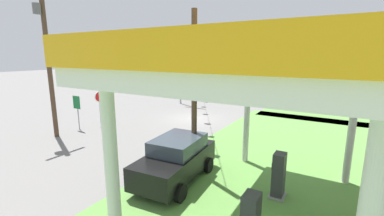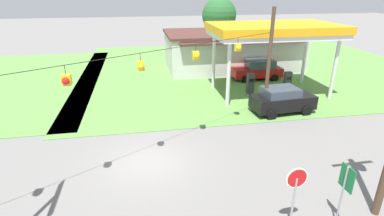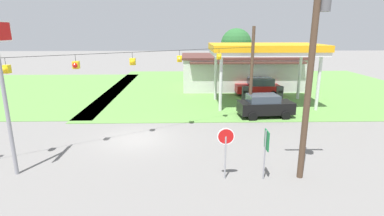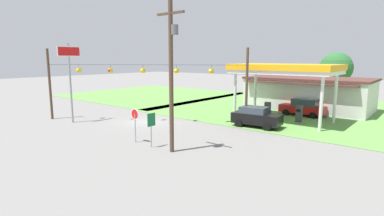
% 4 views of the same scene
% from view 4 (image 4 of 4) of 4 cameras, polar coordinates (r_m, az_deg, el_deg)
% --- Properties ---
extents(ground_plane, '(160.00, 160.00, 0.00)m').
position_cam_4_polar(ground_plane, '(29.44, -9.05, -2.60)').
color(ground_plane, slate).
extents(grass_verge_station_corner, '(36.00, 28.00, 0.04)m').
position_cam_4_polar(grass_verge_station_corner, '(38.10, 24.59, -0.58)').
color(grass_verge_station_corner, '#5B8E42').
rests_on(grass_verge_station_corner, ground).
extents(grass_verge_opposite_corner, '(24.00, 24.00, 0.04)m').
position_cam_4_polar(grass_verge_opposite_corner, '(51.77, -7.62, 2.62)').
color(grass_verge_opposite_corner, '#5B8E42').
rests_on(grass_verge_opposite_corner, ground).
extents(gas_station_canopy, '(9.67, 5.70, 5.54)m').
position_cam_4_polar(gas_station_canopy, '(30.10, 17.27, 6.98)').
color(gas_station_canopy, silver).
rests_on(gas_station_canopy, ground).
extents(gas_station_store, '(13.93, 7.98, 3.85)m').
position_cam_4_polar(gas_station_store, '(38.51, 21.21, 2.62)').
color(gas_station_store, silver).
rests_on(gas_station_store, ground).
extents(fuel_pump_near, '(0.71, 0.56, 1.73)m').
position_cam_4_polar(fuel_pump_near, '(31.16, 14.17, -0.56)').
color(fuel_pump_near, gray).
rests_on(fuel_pump_near, ground).
extents(fuel_pump_far, '(0.71, 0.56, 1.73)m').
position_cam_4_polar(fuel_pump_far, '(29.97, 19.71, -1.22)').
color(fuel_pump_far, gray).
rests_on(fuel_pump_far, ground).
extents(car_at_pumps_front, '(4.40, 2.39, 1.82)m').
position_cam_4_polar(car_at_pumps_front, '(27.28, 12.12, -1.62)').
color(car_at_pumps_front, black).
rests_on(car_at_pumps_front, ground).
extents(car_at_pumps_rear, '(4.60, 2.15, 1.87)m').
position_cam_4_polar(car_at_pumps_rear, '(33.97, 20.42, 0.17)').
color(car_at_pumps_rear, '#AD1414').
rests_on(car_at_pumps_rear, ground).
extents(stop_sign_roadside, '(0.80, 0.08, 2.50)m').
position_cam_4_polar(stop_sign_roadside, '(22.04, -10.82, -1.89)').
color(stop_sign_roadside, '#99999E').
rests_on(stop_sign_roadside, ground).
extents(stop_sign_overhead, '(0.22, 2.22, 7.47)m').
position_cam_4_polar(stop_sign_overhead, '(30.33, -22.28, 7.08)').
color(stop_sign_overhead, gray).
rests_on(stop_sign_overhead, ground).
extents(route_sign, '(0.10, 0.70, 2.40)m').
position_cam_4_polar(route_sign, '(20.64, -7.77, -2.86)').
color(route_sign, gray).
rests_on(route_sign, ground).
extents(utility_pole_main, '(2.20, 0.44, 9.61)m').
position_cam_4_polar(utility_pole_main, '(19.02, -3.92, 7.30)').
color(utility_pole_main, '#4C3828').
rests_on(utility_pole_main, ground).
extents(signal_span_gantry, '(16.83, 10.24, 7.03)m').
position_cam_4_polar(signal_span_gantry, '(28.88, -9.27, 5.04)').
color(signal_span_gantry, '#4C3828').
rests_on(signal_span_gantry, ground).
extents(tree_behind_station, '(4.41, 4.41, 6.95)m').
position_cam_4_polar(tree_behind_station, '(46.41, 25.74, 6.83)').
color(tree_behind_station, '#4C3828').
rests_on(tree_behind_station, ground).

